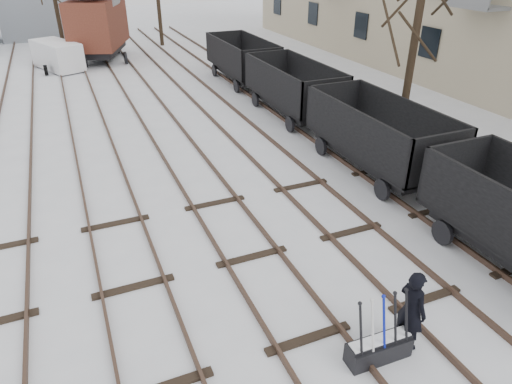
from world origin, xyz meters
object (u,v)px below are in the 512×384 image
box_van_wagon (98,21)px  panel_van (57,55)px  worker (412,310)px  ground_frame (379,347)px

box_van_wagon → panel_van: (-2.91, -1.78, -1.65)m
worker → panel_van: worker is taller
panel_van → box_van_wagon: bearing=8.6°
ground_frame → panel_van: 27.63m
panel_van → worker: bearing=-101.4°
box_van_wagon → panel_van: bearing=-128.5°
worker → box_van_wagon: 29.06m
worker → box_van_wagon: box_van_wagon is taller
ground_frame → worker: 0.97m
worker → box_van_wagon: (-2.54, 28.90, 1.67)m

